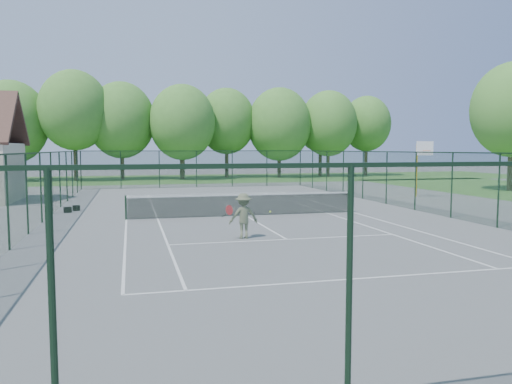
# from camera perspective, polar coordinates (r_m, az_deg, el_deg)

# --- Properties ---
(ground) EXTENTS (140.00, 140.00, 0.00)m
(ground) POSITION_cam_1_polar(r_m,az_deg,el_deg) (23.68, -1.19, -2.73)
(ground) COLOR slate
(ground) RESTS_ON ground
(grass_far) EXTENTS (80.00, 16.00, 0.01)m
(grass_far) POSITION_cam_1_polar(r_m,az_deg,el_deg) (53.22, -8.47, 1.51)
(grass_far) COLOR #427B2E
(grass_far) RESTS_ON ground
(court_lines) EXTENTS (11.05, 23.85, 0.01)m
(court_lines) POSITION_cam_1_polar(r_m,az_deg,el_deg) (23.67, -1.19, -2.72)
(court_lines) COLOR white
(court_lines) RESTS_ON ground
(tennis_net) EXTENTS (11.08, 0.08, 1.10)m
(tennis_net) POSITION_cam_1_polar(r_m,az_deg,el_deg) (23.61, -1.19, -1.34)
(tennis_net) COLOR black
(tennis_net) RESTS_ON ground
(fence_enclosure) EXTENTS (18.05, 36.05, 3.02)m
(fence_enclosure) POSITION_cam_1_polar(r_m,az_deg,el_deg) (23.52, -1.19, 1.04)
(fence_enclosure) COLOR #19331F
(fence_enclosure) RESTS_ON ground
(tree_line_far) EXTENTS (39.40, 6.40, 9.70)m
(tree_line_far) POSITION_cam_1_polar(r_m,az_deg,el_deg) (53.20, -8.55, 7.95)
(tree_line_far) COLOR #40321E
(tree_line_far) RESTS_ON ground
(basketball_goal) EXTENTS (1.20, 1.43, 3.65)m
(basketball_goal) POSITION_cam_1_polar(r_m,az_deg,el_deg) (34.24, 18.34, 3.71)
(basketball_goal) COLOR #E7AD00
(basketball_goal) RESTS_ON ground
(sports_bag_a) EXTENTS (0.40, 0.31, 0.29)m
(sports_bag_a) POSITION_cam_1_polar(r_m,az_deg,el_deg) (26.47, -20.72, -1.92)
(sports_bag_a) COLOR black
(sports_bag_a) RESTS_ON ground
(sports_bag_b) EXTENTS (0.39, 0.28, 0.28)m
(sports_bag_b) POSITION_cam_1_polar(r_m,az_deg,el_deg) (27.16, -19.85, -1.73)
(sports_bag_b) COLOR black
(sports_bag_b) RESTS_ON ground
(tennis_player) EXTENTS (2.01, 0.87, 1.60)m
(tennis_player) POSITION_cam_1_polar(r_m,az_deg,el_deg) (17.66, -1.45, -2.74)
(tennis_player) COLOR #616549
(tennis_player) RESTS_ON ground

